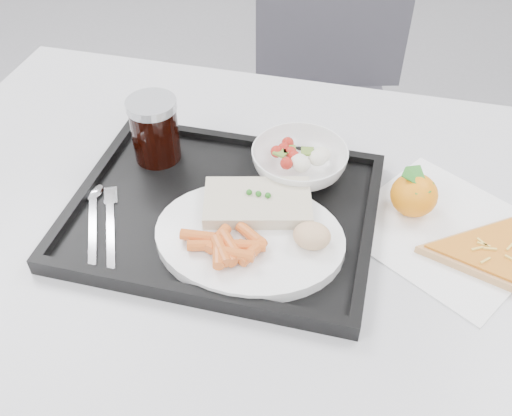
{
  "coord_description": "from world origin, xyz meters",
  "views": [
    {
      "loc": [
        0.15,
        -0.32,
        1.36
      ],
      "look_at": [
        -0.0,
        0.29,
        0.77
      ],
      "focal_mm": 40.0,
      "sensor_mm": 36.0,
      "label": 1
    }
  ],
  "objects_px": {
    "tangerine": "(414,195)",
    "table": "(260,242)",
    "dinner_plate": "(249,238)",
    "pizza_slice": "(490,254)",
    "chair": "(323,83)",
    "cola_glass": "(155,129)",
    "tray": "(224,212)",
    "salad_bowl": "(299,162)"
  },
  "relations": [
    {
      "from": "chair",
      "to": "pizza_slice",
      "type": "distance_m",
      "value": 0.87
    },
    {
      "from": "tangerine",
      "to": "dinner_plate",
      "type": "bearing_deg",
      "value": -148.35
    },
    {
      "from": "dinner_plate",
      "to": "cola_glass",
      "type": "xyz_separation_m",
      "value": [
        -0.2,
        0.15,
        0.05
      ]
    },
    {
      "from": "table",
      "to": "cola_glass",
      "type": "height_order",
      "value": "cola_glass"
    },
    {
      "from": "tangerine",
      "to": "pizza_slice",
      "type": "height_order",
      "value": "tangerine"
    },
    {
      "from": "dinner_plate",
      "to": "pizza_slice",
      "type": "distance_m",
      "value": 0.34
    },
    {
      "from": "table",
      "to": "cola_glass",
      "type": "xyz_separation_m",
      "value": [
        -0.19,
        0.07,
        0.14
      ]
    },
    {
      "from": "cola_glass",
      "to": "pizza_slice",
      "type": "distance_m",
      "value": 0.54
    },
    {
      "from": "dinner_plate",
      "to": "cola_glass",
      "type": "distance_m",
      "value": 0.25
    },
    {
      "from": "chair",
      "to": "tangerine",
      "type": "bearing_deg",
      "value": -71.73
    },
    {
      "from": "cola_glass",
      "to": "tangerine",
      "type": "bearing_deg",
      "value": -2.54
    },
    {
      "from": "table",
      "to": "chair",
      "type": "distance_m",
      "value": 0.77
    },
    {
      "from": "chair",
      "to": "tangerine",
      "type": "height_order",
      "value": "chair"
    },
    {
      "from": "table",
      "to": "tray",
      "type": "bearing_deg",
      "value": -157.23
    },
    {
      "from": "tray",
      "to": "cola_glass",
      "type": "relative_size",
      "value": 4.17
    },
    {
      "from": "tray",
      "to": "salad_bowl",
      "type": "relative_size",
      "value": 2.96
    },
    {
      "from": "dinner_plate",
      "to": "pizza_slice",
      "type": "bearing_deg",
      "value": 10.95
    },
    {
      "from": "salad_bowl",
      "to": "tray",
      "type": "bearing_deg",
      "value": -130.64
    },
    {
      "from": "chair",
      "to": "salad_bowl",
      "type": "height_order",
      "value": "chair"
    },
    {
      "from": "chair",
      "to": "tray",
      "type": "bearing_deg",
      "value": -93.3
    },
    {
      "from": "chair",
      "to": "tray",
      "type": "distance_m",
      "value": 0.81
    },
    {
      "from": "cola_glass",
      "to": "tangerine",
      "type": "relative_size",
      "value": 1.5
    },
    {
      "from": "tangerine",
      "to": "cola_glass",
      "type": "bearing_deg",
      "value": 177.46
    },
    {
      "from": "chair",
      "to": "tangerine",
      "type": "relative_size",
      "value": 12.94
    },
    {
      "from": "tangerine",
      "to": "tray",
      "type": "bearing_deg",
      "value": -164.13
    },
    {
      "from": "pizza_slice",
      "to": "tray",
      "type": "bearing_deg",
      "value": -178.94
    },
    {
      "from": "chair",
      "to": "dinner_plate",
      "type": "bearing_deg",
      "value": -89.26
    },
    {
      "from": "cola_glass",
      "to": "tangerine",
      "type": "height_order",
      "value": "cola_glass"
    },
    {
      "from": "tangerine",
      "to": "pizza_slice",
      "type": "xyz_separation_m",
      "value": [
        0.11,
        -0.07,
        -0.02
      ]
    },
    {
      "from": "chair",
      "to": "tangerine",
      "type": "distance_m",
      "value": 0.78
    },
    {
      "from": "tangerine",
      "to": "pizza_slice",
      "type": "distance_m",
      "value": 0.14
    },
    {
      "from": "chair",
      "to": "dinner_plate",
      "type": "height_order",
      "value": "chair"
    },
    {
      "from": "table",
      "to": "dinner_plate",
      "type": "distance_m",
      "value": 0.12
    },
    {
      "from": "chair",
      "to": "tray",
      "type": "relative_size",
      "value": 2.07
    },
    {
      "from": "chair",
      "to": "cola_glass",
      "type": "height_order",
      "value": "chair"
    },
    {
      "from": "tangerine",
      "to": "table",
      "type": "bearing_deg",
      "value": -165.81
    },
    {
      "from": "tray",
      "to": "salad_bowl",
      "type": "bearing_deg",
      "value": 49.36
    },
    {
      "from": "pizza_slice",
      "to": "chair",
      "type": "bearing_deg",
      "value": 114.03
    },
    {
      "from": "dinner_plate",
      "to": "tray",
      "type": "bearing_deg",
      "value": 134.22
    },
    {
      "from": "chair",
      "to": "cola_glass",
      "type": "bearing_deg",
      "value": -105.31
    },
    {
      "from": "table",
      "to": "chair",
      "type": "xyz_separation_m",
      "value": [
        -0.01,
        0.75,
        -0.15
      ]
    },
    {
      "from": "salad_bowl",
      "to": "cola_glass",
      "type": "relative_size",
      "value": 1.41
    }
  ]
}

